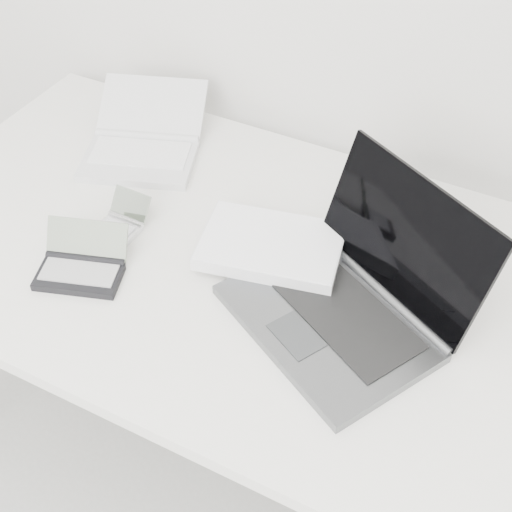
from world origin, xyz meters
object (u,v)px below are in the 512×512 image
at_px(palmtop_charcoal, 81,267).
at_px(netbook_open_white, 143,144).
at_px(laptop_large, 322,280).
at_px(desk, 279,288).

bearing_deg(palmtop_charcoal, netbook_open_white, 88.29).
relative_size(netbook_open_white, palmtop_charcoal, 1.95).
height_order(laptop_large, netbook_open_white, laptop_large).
bearing_deg(palmtop_charcoal, desk, 9.77).
bearing_deg(laptop_large, netbook_open_white, -173.85).
xyz_separation_m(laptop_large, palmtop_charcoal, (-0.42, -0.15, -0.02)).
xyz_separation_m(netbook_open_white, palmtop_charcoal, (0.11, -0.37, -0.01)).
bearing_deg(laptop_large, desk, -163.29).
xyz_separation_m(laptop_large, netbook_open_white, (-0.53, 0.22, -0.02)).
bearing_deg(laptop_large, palmtop_charcoal, -131.23).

